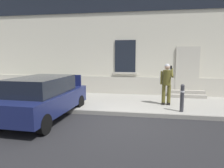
# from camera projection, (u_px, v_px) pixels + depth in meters

# --- Properties ---
(ground_plane) EXTENTS (80.00, 80.00, 0.00)m
(ground_plane) POSITION_uv_depth(u_px,v_px,m) (120.00, 124.00, 6.79)
(ground_plane) COLOR #232326
(sidewalk) EXTENTS (24.00, 3.60, 0.15)m
(sidewalk) POSITION_uv_depth(u_px,v_px,m) (128.00, 103.00, 9.51)
(sidewalk) COLOR #99968E
(sidewalk) RESTS_ON ground
(curb_edge) EXTENTS (24.00, 0.12, 0.15)m
(curb_edge) POSITION_uv_depth(u_px,v_px,m) (124.00, 114.00, 7.70)
(curb_edge) COLOR gray
(curb_edge) RESTS_ON ground
(building_facade) EXTENTS (24.00, 1.52, 7.50)m
(building_facade) POSITION_uv_depth(u_px,v_px,m) (133.00, 29.00, 11.44)
(building_facade) COLOR beige
(building_facade) RESTS_ON ground
(entrance_stoop) EXTENTS (1.75, 0.64, 0.32)m
(entrance_stoop) POSITION_uv_depth(u_px,v_px,m) (187.00, 94.00, 10.50)
(entrance_stoop) COLOR #9E998E
(entrance_stoop) RESTS_ON sidewalk
(hatchback_car_navy) EXTENTS (1.92, 4.13, 1.50)m
(hatchback_car_navy) POSITION_uv_depth(u_px,v_px,m) (44.00, 97.00, 7.28)
(hatchback_car_navy) COLOR #161E4C
(hatchback_car_navy) RESTS_ON ground
(bollard_near_person) EXTENTS (0.15, 0.15, 1.04)m
(bollard_near_person) POSITION_uv_depth(u_px,v_px,m) (182.00, 97.00, 7.65)
(bollard_near_person) COLOR #333338
(bollard_near_person) RESTS_ON sidewalk
(person_on_phone) EXTENTS (0.51, 0.46, 1.75)m
(person_on_phone) POSITION_uv_depth(u_px,v_px,m) (167.00, 82.00, 8.68)
(person_on_phone) COLOR #514C1E
(person_on_phone) RESTS_ON sidewalk
(planter_charcoal) EXTENTS (0.44, 0.44, 0.86)m
(planter_charcoal) POSITION_uv_depth(u_px,v_px,m) (23.00, 85.00, 11.45)
(planter_charcoal) COLOR #2D2D30
(planter_charcoal) RESTS_ON sidewalk
(planter_terracotta) EXTENTS (0.44, 0.44, 0.86)m
(planter_terracotta) POSITION_uv_depth(u_px,v_px,m) (64.00, 85.00, 11.39)
(planter_terracotta) COLOR #B25B38
(planter_terracotta) RESTS_ON sidewalk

